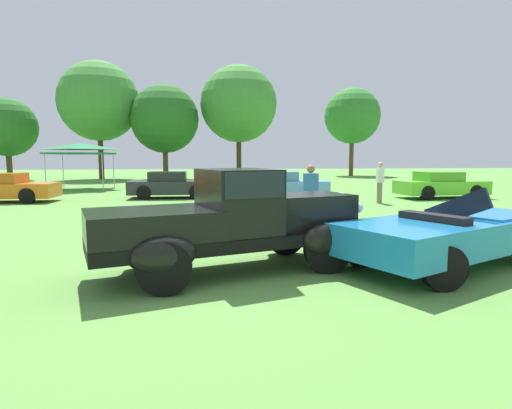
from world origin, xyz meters
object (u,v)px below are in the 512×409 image
Objects in this scene: canopy_tent_left_field at (81,148)px; show_car_charcoal at (171,185)px; show_car_lime at (441,185)px; show_car_orange at (3,188)px; feature_pickup_truck at (233,220)px; spectator_far_side at (310,194)px; show_car_skyblue at (281,185)px; neighbor_convertible at (451,233)px; spectator_between_cars at (380,181)px.

show_car_charcoal is at bearing -47.61° from canopy_tent_left_field.
show_car_charcoal is 12.51m from show_car_lime.
show_car_orange and show_car_lime have the same top height.
feature_pickup_truck is at bearing -68.50° from canopy_tent_left_field.
show_car_orange is 2.48× the size of spectator_far_side.
show_car_skyblue is at bearing 75.69° from feature_pickup_truck.
canopy_tent_left_field reaches higher than neighbor_convertible.
show_car_orange is 0.91× the size of show_car_skyblue.
feature_pickup_truck is 20.52m from canopy_tent_left_field.
spectator_far_side is at bearing -138.71° from show_car_lime.
show_car_charcoal is at bearing 174.09° from show_car_skyblue.
show_car_orange is 13.68m from spectator_far_side.
show_car_lime is at bearing -9.34° from show_car_skyblue.
show_car_lime is 10.73m from spectator_far_side.
spectator_between_cars is (8.68, -3.41, 0.32)m from show_car_charcoal.
show_car_charcoal is 0.94× the size of show_car_lime.
show_car_charcoal is at bearing 98.48° from feature_pickup_truck.
show_car_lime is (7.30, -1.20, -0.00)m from show_car_skyblue.
feature_pickup_truck is 2.79× the size of spectator_far_side.
canopy_tent_left_field reaches higher than feature_pickup_truck.
feature_pickup_truck is 13.08m from show_car_charcoal.
show_car_skyblue is at bearing -5.91° from show_car_charcoal.
feature_pickup_truck is 11.68m from spectator_between_cars.
show_car_orange is 2.48× the size of spectator_between_cars.
show_car_skyblue is 4.61m from spectator_between_cars.
show_car_skyblue is (-0.64, 12.52, 0.02)m from neighbor_convertible.
canopy_tent_left_field is at bearing 123.59° from spectator_far_side.
show_car_lime is 2.43× the size of spectator_between_cars.
spectator_between_cars is at bearing 54.68° from feature_pickup_truck.
canopy_tent_left_field is at bearing 79.54° from show_car_orange.
show_car_skyblue is at bearing -31.87° from canopy_tent_left_field.
feature_pickup_truck is at bearing -125.32° from spectator_between_cars.
canopy_tent_left_field is at bearing 120.55° from neighbor_convertible.
neighbor_convertible is 17.47m from show_car_orange.
feature_pickup_truck is 1.15× the size of show_car_lime.
show_car_charcoal is at bearing 172.07° from show_car_lime.
show_car_orange is at bearing -172.08° from show_car_charcoal.
show_car_orange is 6.94m from show_car_charcoal.
show_car_orange is at bearing -177.94° from show_car_skyblue.
show_car_lime is at bearing -23.55° from canopy_tent_left_field.
canopy_tent_left_field is at bearing 156.45° from show_car_lime.
spectator_between_cars is at bearing -155.62° from show_car_lime.
spectator_between_cars is at bearing 51.13° from spectator_far_side.
neighbor_convertible is at bearing -71.70° from spectator_far_side.
spectator_between_cars is (2.95, 9.64, 0.33)m from neighbor_convertible.
show_car_lime is at bearing 41.29° from spectator_far_side.
canopy_tent_left_field is at bearing 146.28° from spectator_between_cars.
neighbor_convertible is 4.48m from spectator_far_side.
neighbor_convertible reaches higher than show_car_skyblue.
show_car_orange is at bearing -100.46° from canopy_tent_left_field.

